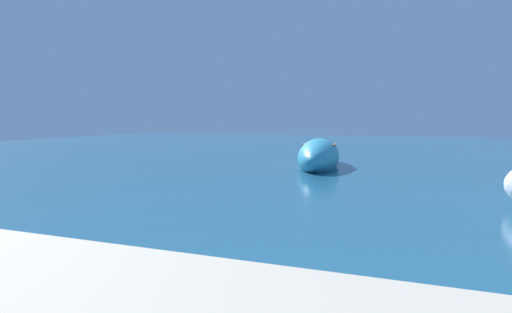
% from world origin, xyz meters
% --- Properties ---
extents(moored_boat_2, '(2.45, 5.47, 1.48)m').
position_xyz_m(moored_boat_2, '(-11.72, 11.38, 0.41)').
color(moored_boat_2, teal).
rests_on(moored_boat_2, ground).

